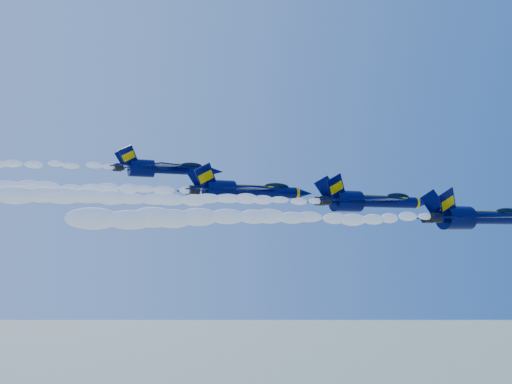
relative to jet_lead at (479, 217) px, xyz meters
name	(u,v)px	position (x,y,z in m)	size (l,w,h in m)	color
jet_lead	(479,217)	(0.00, 0.00, 0.00)	(18.46, 15.14, 6.86)	#000436
smoke_trail_jet_lead	(278,218)	(-27.47, 0.00, -0.42)	(39.15, 2.06, 1.85)	white
jet_second	(369,201)	(-5.84, 14.17, 2.62)	(19.16, 15.72, 7.12)	#000436
smoke_trail_jet_second	(178,199)	(-33.60, 14.17, 2.19)	(39.15, 2.13, 1.92)	white
jet_third	(245,191)	(-21.65, 21.65, 4.07)	(19.32, 15.85, 7.18)	#000436
smoke_trail_jet_third	(33,187)	(-49.48, 21.65, 3.65)	(39.15, 2.15, 1.94)	white
jet_fourth	(164,169)	(-31.13, 29.94, 7.65)	(16.67, 13.68, 6.20)	#000436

